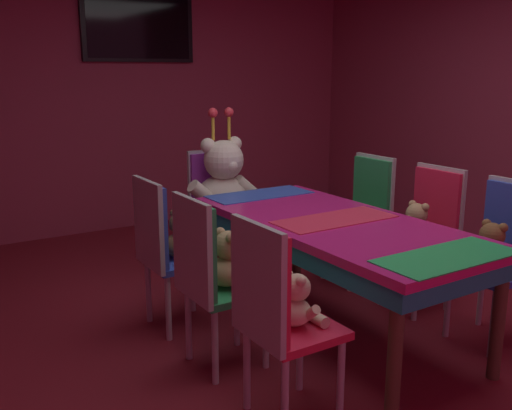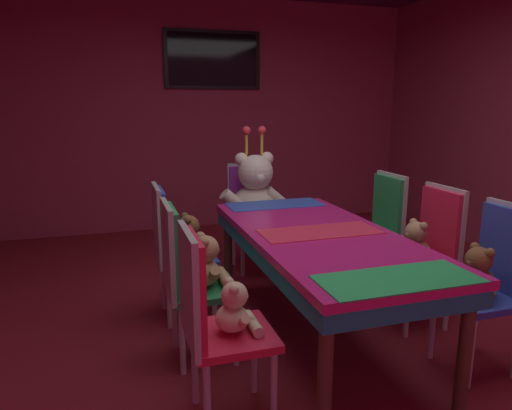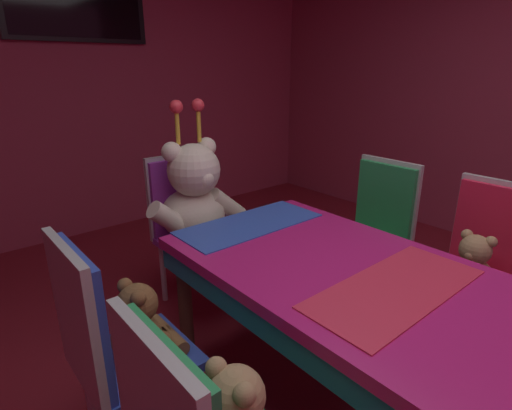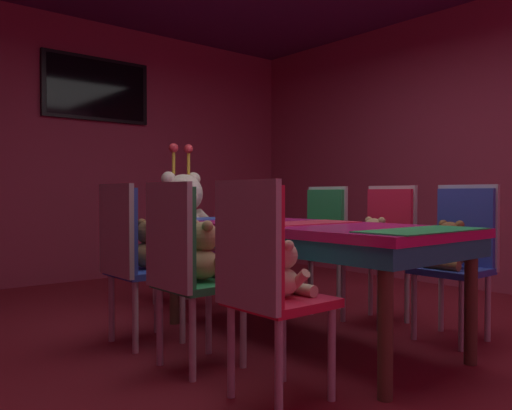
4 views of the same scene
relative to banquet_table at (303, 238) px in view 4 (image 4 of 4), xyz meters
The scene contains 18 objects.
ground_plane 0.65m from the banquet_table, ahead, with size 7.90×7.90×0.00m, color maroon.
wall_back 3.29m from the banquet_table, 90.00° to the left, with size 5.20×0.12×2.80m, color #99334C.
wall_right 2.71m from the banquet_table, ahead, with size 0.12×6.40×2.80m, color #99334C.
banquet_table is the anchor object (origin of this frame).
chair_left_0 1.04m from the banquet_table, 145.38° to the right, with size 0.42×0.41×0.98m.
teddy_left_0 0.93m from the banquet_table, 140.38° to the right, with size 0.21×0.28×0.26m.
chair_left_1 0.88m from the banquet_table, behind, with size 0.42×0.41×0.98m.
teddy_left_1 0.73m from the banquet_table, behind, with size 0.27×0.35×0.33m.
chair_left_2 1.07m from the banquet_table, 145.19° to the left, with size 0.42×0.41×0.98m.
teddy_left_2 0.96m from the banquet_table, 140.21° to the left, with size 0.25×0.33×0.31m.
chair_right_0 1.04m from the banquet_table, 34.58° to the right, with size 0.42×0.41×0.98m.
teddy_right_0 0.92m from the banquet_table, 39.71° to the right, with size 0.25×0.32×0.30m.
chair_right_1 0.87m from the banquet_table, ahead, with size 0.42×0.41×0.98m.
teddy_right_1 0.72m from the banquet_table, ahead, with size 0.25×0.32×0.30m.
chair_right_2 1.06m from the banquet_table, 36.66° to the left, with size 0.42×0.41×0.98m.
throne_chair 1.54m from the banquet_table, 90.00° to the left, with size 0.41×0.42×0.98m.
king_teddy_bear 1.38m from the banquet_table, 90.00° to the left, with size 0.69×0.53×0.88m.
wall_tv 3.41m from the banquet_table, 90.00° to the left, with size 1.17×0.06×0.68m.
Camera 4 is at (-2.33, -2.31, 0.92)m, focal length 36.78 mm.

